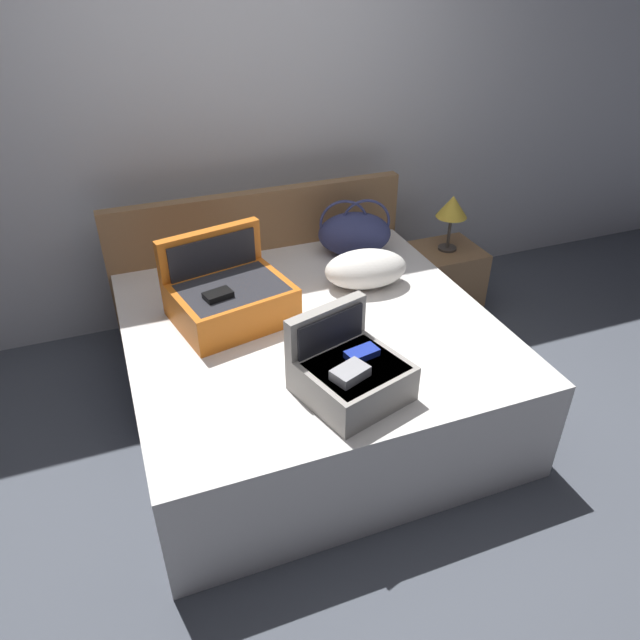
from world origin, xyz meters
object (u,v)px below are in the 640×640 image
(pillow_near_headboard, at_px, (366,269))
(table_lamp, at_px, (452,208))
(hard_case_medium, at_px, (350,372))
(nightstand, at_px, (443,281))
(bed, at_px, (311,367))
(hard_case_large, at_px, (230,296))
(duffel_bag, at_px, (355,233))

(pillow_near_headboard, height_order, table_lamp, table_lamp)
(hard_case_medium, height_order, nightstand, hard_case_medium)
(bed, distance_m, pillow_near_headboard, 0.62)
(hard_case_large, height_order, table_lamp, hard_case_large)
(pillow_near_headboard, height_order, nightstand, pillow_near_headboard)
(duffel_bag, relative_size, table_lamp, 1.38)
(bed, relative_size, duffel_bag, 3.59)
(hard_case_medium, height_order, table_lamp, hard_case_medium)
(table_lamp, bearing_deg, hard_case_medium, -135.34)
(bed, xyz_separation_m, duffel_bag, (0.52, 0.65, 0.41))
(duffel_bag, height_order, pillow_near_headboard, duffel_bag)
(bed, distance_m, nightstand, 1.35)
(nightstand, bearing_deg, pillow_near_headboard, -153.94)
(pillow_near_headboard, bearing_deg, hard_case_medium, -118.61)
(hard_case_medium, xyz_separation_m, pillow_near_headboard, (0.45, 0.83, -0.01))
(hard_case_medium, xyz_separation_m, table_lamp, (1.22, 1.20, 0.09))
(bed, xyz_separation_m, table_lamp, (1.19, 0.63, 0.48))
(bed, bearing_deg, duffel_bag, 51.13)
(pillow_near_headboard, xyz_separation_m, nightstand, (0.77, 0.37, -0.42))
(bed, height_order, nightstand, bed)
(hard_case_large, bearing_deg, bed, -40.99)
(hard_case_large, height_order, hard_case_medium, hard_case_large)
(table_lamp, bearing_deg, duffel_bag, 178.93)
(duffel_bag, height_order, nightstand, duffel_bag)
(duffel_bag, xyz_separation_m, pillow_near_headboard, (-0.10, -0.39, -0.03))
(table_lamp, bearing_deg, nightstand, 0.00)
(hard_case_large, xyz_separation_m, nightstand, (1.55, 0.44, -0.44))
(table_lamp, bearing_deg, hard_case_large, -164.25)
(hard_case_large, relative_size, table_lamp, 1.74)
(bed, distance_m, hard_case_medium, 0.69)
(hard_case_medium, relative_size, pillow_near_headboard, 1.08)
(duffel_bag, bearing_deg, pillow_near_headboard, -104.59)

